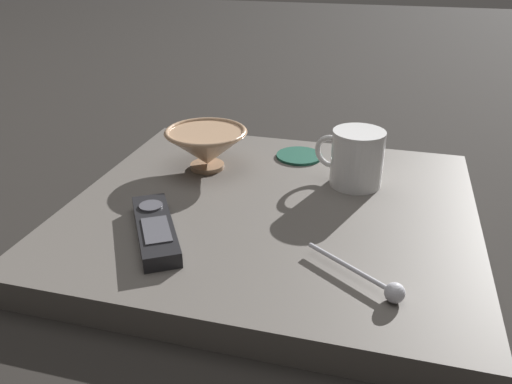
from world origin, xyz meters
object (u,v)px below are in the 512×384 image
Objects in this scene: teaspoon at (382,286)px; tv_remote_near at (155,229)px; drink_coaster at (299,156)px; coffee_mug at (356,158)px; cereal_bowl at (206,147)px.

teaspoon is 0.31m from tv_remote_near.
drink_coaster is at bearing -112.61° from tv_remote_near.
teaspoon is at bearing 170.64° from tv_remote_near.
coffee_mug is 0.30m from teaspoon.
teaspoon is (-0.06, 0.29, -0.03)m from coffee_mug.
tv_remote_near reaches higher than drink_coaster.
coffee_mug is 0.67× the size of tv_remote_near.
teaspoon is 0.71× the size of tv_remote_near.
teaspoon is at bearing 101.66° from coffee_mug.
cereal_bowl is 0.18m from drink_coaster.
cereal_bowl reaches higher than tv_remote_near.
coffee_mug is (-0.26, -0.00, 0.01)m from cereal_bowl.
drink_coaster is at bearing -148.21° from cereal_bowl.
cereal_bowl is at bearing 0.34° from coffee_mug.
cereal_bowl reaches higher than teaspoon.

